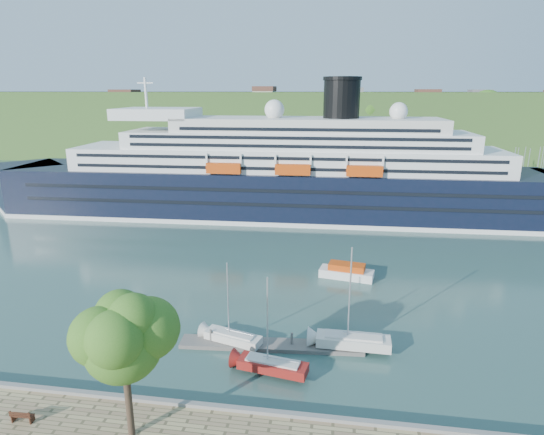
% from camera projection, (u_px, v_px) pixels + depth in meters
% --- Properties ---
extents(ground, '(400.00, 400.00, 0.00)m').
position_uv_depth(ground, '(234.00, 419.00, 35.28)').
color(ground, '#2A4C46').
rests_on(ground, ground).
extents(far_hillside, '(400.00, 50.00, 24.00)m').
position_uv_depth(far_hillside, '(322.00, 125.00, 170.06)').
color(far_hillside, '#324F1F').
rests_on(far_hillside, ground).
extents(quay_coping, '(220.00, 0.50, 0.30)m').
position_uv_depth(quay_coping, '(233.00, 408.00, 34.78)').
color(quay_coping, slate).
rests_on(quay_coping, promenade).
extents(cruise_ship, '(121.56, 21.60, 27.18)m').
position_uv_depth(cruise_ship, '(274.00, 148.00, 89.31)').
color(cruise_ship, black).
rests_on(cruise_ship, ground).
extents(park_bench, '(1.75, 0.77, 1.10)m').
position_uv_depth(park_bench, '(22.00, 415.00, 33.50)').
color(park_bench, '#412012').
rests_on(park_bench, promenade).
extents(promenade_tree, '(7.18, 7.18, 11.89)m').
position_uv_depth(promenade_tree, '(125.00, 361.00, 30.79)').
color(promenade_tree, '#275717').
rests_on(promenade_tree, promenade).
extents(floating_pontoon, '(18.34, 3.55, 0.41)m').
position_uv_depth(floating_pontoon, '(271.00, 345.00, 45.20)').
color(floating_pontoon, slate).
rests_on(floating_pontoon, ground).
extents(sailboat_white_near, '(6.71, 3.49, 8.35)m').
position_uv_depth(sailboat_white_near, '(232.00, 307.00, 44.43)').
color(sailboat_white_near, silver).
rests_on(sailboat_white_near, ground).
extents(sailboat_red, '(7.18, 3.11, 8.97)m').
position_uv_depth(sailboat_red, '(273.00, 330.00, 39.59)').
color(sailboat_red, maroon).
rests_on(sailboat_red, ground).
extents(sailboat_white_far, '(7.96, 2.37, 10.22)m').
position_uv_depth(sailboat_white_far, '(355.00, 303.00, 43.20)').
color(sailboat_white_far, silver).
rests_on(sailboat_white_far, ground).
extents(tender_launch, '(7.62, 3.78, 2.02)m').
position_uv_depth(tender_launch, '(347.00, 271.00, 61.68)').
color(tender_launch, '#C73F0B').
rests_on(tender_launch, ground).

